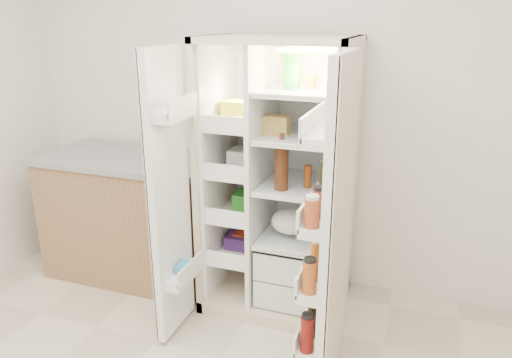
% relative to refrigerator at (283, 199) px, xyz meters
% --- Properties ---
extents(wall_back, '(4.00, 0.02, 2.70)m').
position_rel_refrigerator_xyz_m(wall_back, '(-0.14, 0.35, 0.60)').
color(wall_back, white).
rests_on(wall_back, floor).
extents(refrigerator, '(0.92, 0.70, 1.80)m').
position_rel_refrigerator_xyz_m(refrigerator, '(0.00, 0.00, 0.00)').
color(refrigerator, beige).
rests_on(refrigerator, floor).
extents(freezer_door, '(0.15, 0.40, 1.72)m').
position_rel_refrigerator_xyz_m(freezer_door, '(-0.51, -0.60, 0.15)').
color(freezer_door, white).
rests_on(freezer_door, floor).
extents(fridge_door, '(0.17, 0.58, 1.72)m').
position_rel_refrigerator_xyz_m(fridge_door, '(0.47, -0.69, 0.12)').
color(fridge_door, white).
rests_on(fridge_door, floor).
extents(kitchen_counter, '(1.30, 0.69, 0.94)m').
position_rel_refrigerator_xyz_m(kitchen_counter, '(-1.17, -0.04, -0.27)').
color(kitchen_counter, '#97714B').
rests_on(kitchen_counter, floor).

